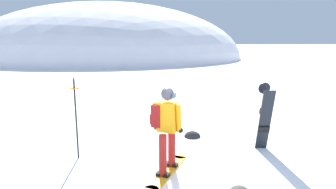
# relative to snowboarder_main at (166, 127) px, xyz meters

# --- Properties ---
(ridge_peak_main) EXTENTS (37.40, 33.66, 15.25)m
(ridge_peak_main) POSITION_rel_snowboarder_main_xyz_m (-6.73, 36.90, -0.92)
(ridge_peak_main) COLOR white
(ridge_peak_main) RESTS_ON ground
(snowboarder_main) EXTENTS (0.92, 1.70, 1.71)m
(snowboarder_main) POSITION_rel_snowboarder_main_xyz_m (0.00, 0.00, 0.00)
(snowboarder_main) COLOR orange
(snowboarder_main) RESTS_ON ground
(spare_snowboard) EXTENTS (0.28, 0.39, 1.62)m
(spare_snowboard) POSITION_rel_snowboarder_main_xyz_m (2.36, 1.01, -0.10)
(spare_snowboard) COLOR black
(spare_snowboard) RESTS_ON ground
(piste_marker_near) EXTENTS (0.20, 0.20, 1.84)m
(piste_marker_near) POSITION_rel_snowboarder_main_xyz_m (-1.93, 0.77, 0.13)
(piste_marker_near) COLOR black
(piste_marker_near) RESTS_ON ground
(rock_mid) EXTENTS (0.44, 0.38, 0.31)m
(rock_mid) POSITION_rel_snowboarder_main_xyz_m (0.81, 2.05, -0.92)
(rock_mid) COLOR #282628
(rock_mid) RESTS_ON ground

